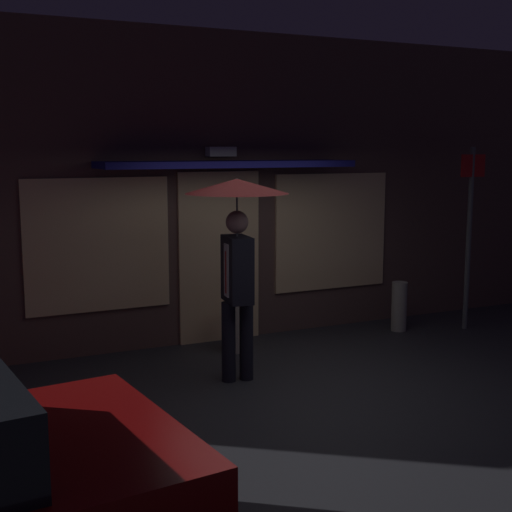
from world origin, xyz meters
TOP-DOWN VIEW (x-y plane):
  - ground_plane at (0.00, 0.00)m, footprint 18.00×18.00m
  - building_facade at (0.00, 2.34)m, footprint 10.97×1.00m
  - person_with_umbrella at (-0.44, 0.60)m, footprint 1.09×1.09m
  - street_sign_post at (3.32, 1.27)m, footprint 0.40×0.07m
  - sidewalk_bollard at (-0.02, 1.61)m, footprint 0.25×0.25m
  - sidewalk_bollard_2 at (2.42, 1.58)m, footprint 0.21×0.21m

SIDE VIEW (x-z plane):
  - ground_plane at x=0.00m, z-range 0.00..0.00m
  - sidewalk_bollard at x=-0.02m, z-range 0.00..0.66m
  - sidewalk_bollard_2 at x=2.42m, z-range 0.00..0.68m
  - street_sign_post at x=3.32m, z-range 0.16..2.67m
  - person_with_umbrella at x=-0.44m, z-range 0.57..2.75m
  - building_facade at x=0.00m, z-range -0.01..3.94m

